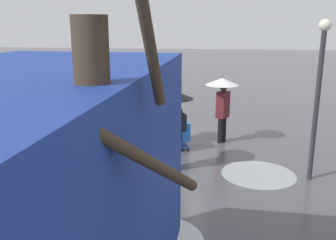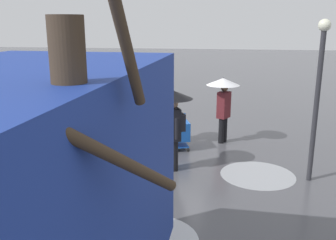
{
  "view_description": "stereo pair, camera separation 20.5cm",
  "coord_description": "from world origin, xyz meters",
  "views": [
    {
      "loc": [
        -1.59,
        11.43,
        3.77
      ],
      "look_at": [
        -0.23,
        1.15,
        1.05
      ],
      "focal_mm": 39.71,
      "sensor_mm": 36.0,
      "label": 1
    },
    {
      "loc": [
        -1.79,
        11.4,
        3.77
      ],
      "look_at": [
        -0.23,
        1.15,
        1.05
      ],
      "focal_mm": 39.71,
      "sensor_mm": 36.0,
      "label": 2
    }
  ],
  "objects": [
    {
      "name": "slush_patch_mid_street",
      "position": [
        -2.73,
        2.33,
        0.0
      ],
      "size": [
        1.89,
        1.89,
        0.01
      ],
      "primitive_type": "cylinder",
      "color": "#999BA0",
      "rests_on": "ground"
    },
    {
      "name": "cargo_van_parked_right",
      "position": [
        3.26,
        0.47,
        1.18
      ],
      "size": [
        2.41,
        5.44,
        2.6
      ],
      "color": "#B7BABF",
      "rests_on": "ground"
    },
    {
      "name": "pedestrian_pink_side",
      "position": [
        0.33,
        0.31,
        1.57
      ],
      "size": [
        1.04,
        1.04,
        2.15
      ],
      "color": "black",
      "rests_on": "ground"
    },
    {
      "name": "street_lamp",
      "position": [
        -3.96,
        2.45,
        2.37
      ],
      "size": [
        0.28,
        0.28,
        3.86
      ],
      "color": "#2D2D33",
      "rests_on": "ground"
    },
    {
      "name": "shopping_cart_vendor",
      "position": [
        -0.49,
        0.59,
        0.57
      ],
      "size": [
        0.79,
        0.95,
        1.02
      ],
      "color": "#1951B2",
      "rests_on": "ground"
    },
    {
      "name": "hand_dolly_boxes",
      "position": [
        0.1,
        0.66,
        0.62
      ],
      "size": [
        0.66,
        0.8,
        1.32
      ],
      "color": "#515156",
      "rests_on": "ground"
    },
    {
      "name": "ground_plane",
      "position": [
        0.0,
        0.0,
        0.0
      ],
      "size": [
        90.0,
        90.0,
        0.0
      ],
      "primitive_type": "plane",
      "color": "#4C4C51"
    },
    {
      "name": "pedestrian_black_side",
      "position": [
        -0.53,
        2.21,
        1.57
      ],
      "size": [
        1.04,
        1.04,
        2.15
      ],
      "color": "black",
      "rests_on": "ground"
    },
    {
      "name": "pedestrian_white_side",
      "position": [
        -1.78,
        -0.23,
        1.58
      ],
      "size": [
        1.04,
        1.04,
        2.15
      ],
      "color": "black",
      "rests_on": "ground"
    },
    {
      "name": "slush_patch_under_van",
      "position": [
        2.36,
        2.82,
        0.0
      ],
      "size": [
        2.4,
        2.4,
        0.01
      ],
      "primitive_type": "cylinder",
      "color": "#999BA0",
      "rests_on": "ground"
    },
    {
      "name": "slush_patch_far_side",
      "position": [
        -0.58,
        5.64,
        0.0
      ],
      "size": [
        1.77,
        1.77,
        0.01
      ],
      "primitive_type": "cylinder",
      "color": "silver",
      "rests_on": "ground"
    },
    {
      "name": "slush_patch_near_cluster",
      "position": [
        0.49,
        -1.45,
        0.0
      ],
      "size": [
        1.36,
        1.36,
        0.01
      ],
      "primitive_type": "cylinder",
      "color": "#999BA0",
      "rests_on": "ground"
    }
  ]
}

